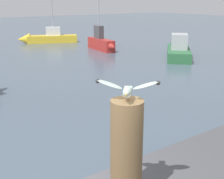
% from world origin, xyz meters
% --- Properties ---
extents(mooring_post, '(0.33, 0.33, 1.09)m').
position_xyz_m(mooring_post, '(0.97, -0.59, 1.88)').
color(mooring_post, brown).
rests_on(mooring_post, harbor_quay).
extents(seagull, '(0.52, 0.49, 0.20)m').
position_xyz_m(seagull, '(0.97, -0.59, 2.54)').
color(seagull, tan).
rests_on(seagull, mooring_post).
extents(boat_green, '(4.43, 4.36, 1.71)m').
position_xyz_m(boat_green, '(13.60, 10.13, 0.42)').
color(boat_green, '#2D6B3D').
rests_on(boat_green, ground_plane).
extents(boat_red, '(0.99, 3.40, 4.25)m').
position_xyz_m(boat_red, '(11.03, 14.77, 0.52)').
color(boat_red, '#B72D28').
rests_on(boat_red, ground_plane).
extents(boat_yellow, '(4.67, 2.83, 4.80)m').
position_xyz_m(boat_yellow, '(9.50, 20.56, 0.39)').
color(boat_yellow, yellow).
rests_on(boat_yellow, ground_plane).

